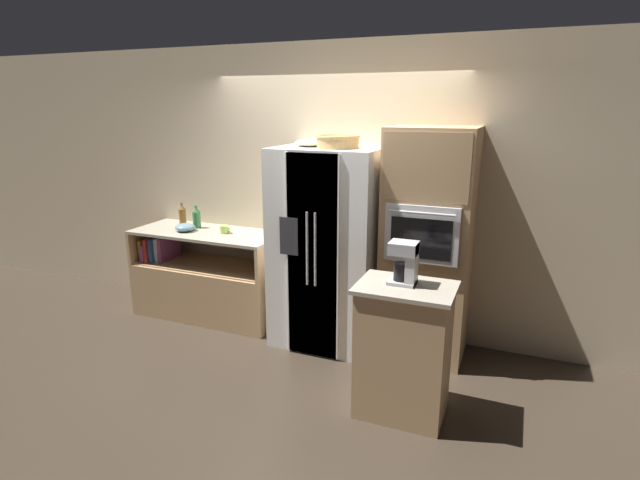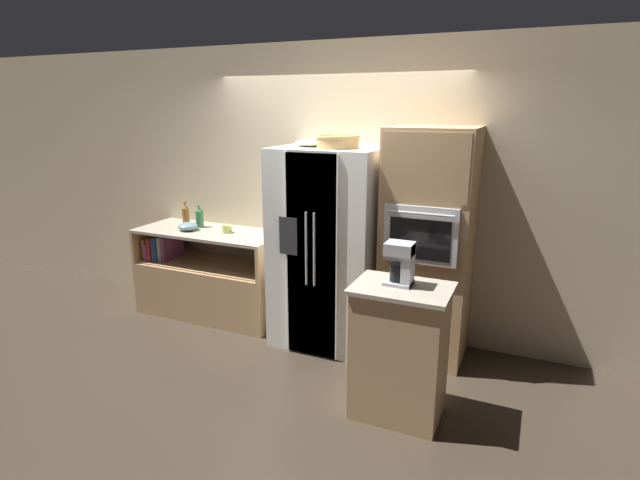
{
  "view_description": "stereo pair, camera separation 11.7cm",
  "coord_description": "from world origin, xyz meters",
  "px_view_note": "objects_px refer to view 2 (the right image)",
  "views": [
    {
      "loc": [
        1.74,
        -4.09,
        2.22
      ],
      "look_at": [
        0.05,
        -0.02,
        1.02
      ],
      "focal_mm": 28.0,
      "sensor_mm": 36.0,
      "label": 1
    },
    {
      "loc": [
        1.85,
        -4.04,
        2.22
      ],
      "look_at": [
        0.05,
        -0.02,
        1.02
      ],
      "focal_mm": 28.0,
      "sensor_mm": 36.0,
      "label": 2
    }
  ],
  "objects_px": {
    "bottle_tall": "(199,217)",
    "mixing_bowl": "(188,226)",
    "coffee_maker": "(402,262)",
    "refrigerator": "(329,248)",
    "bottle_short": "(186,214)",
    "wicker_basket": "(338,141)",
    "fruit_bowl": "(312,143)",
    "wall_oven": "(428,246)",
    "mug": "(227,229)"
  },
  "relations": [
    {
      "from": "bottle_tall",
      "to": "mixing_bowl",
      "type": "relative_size",
      "value": 1.14
    },
    {
      "from": "bottle_tall",
      "to": "coffee_maker",
      "type": "relative_size",
      "value": 0.79
    },
    {
      "from": "refrigerator",
      "to": "bottle_short",
      "type": "xyz_separation_m",
      "value": [
        -1.81,
        0.21,
        0.12
      ]
    },
    {
      "from": "wicker_basket",
      "to": "fruit_bowl",
      "type": "distance_m",
      "value": 0.3
    },
    {
      "from": "bottle_short",
      "to": "bottle_tall",
      "type": "bearing_deg",
      "value": -10.97
    },
    {
      "from": "refrigerator",
      "to": "fruit_bowl",
      "type": "height_order",
      "value": "fruit_bowl"
    },
    {
      "from": "wall_oven",
      "to": "mug",
      "type": "relative_size",
      "value": 16.84
    },
    {
      "from": "wicker_basket",
      "to": "fruit_bowl",
      "type": "bearing_deg",
      "value": 164.27
    },
    {
      "from": "mug",
      "to": "coffee_maker",
      "type": "xyz_separation_m",
      "value": [
        2.11,
        -0.94,
        0.19
      ]
    },
    {
      "from": "bottle_short",
      "to": "mixing_bowl",
      "type": "height_order",
      "value": "bottle_short"
    },
    {
      "from": "bottle_short",
      "to": "fruit_bowl",
      "type": "bearing_deg",
      "value": -6.35
    },
    {
      "from": "mug",
      "to": "wicker_basket",
      "type": "bearing_deg",
      "value": -5.51
    },
    {
      "from": "refrigerator",
      "to": "mug",
      "type": "relative_size",
      "value": 15.27
    },
    {
      "from": "wicker_basket",
      "to": "mixing_bowl",
      "type": "relative_size",
      "value": 1.83
    },
    {
      "from": "bottle_short",
      "to": "coffee_maker",
      "type": "distance_m",
      "value": 2.94
    },
    {
      "from": "fruit_bowl",
      "to": "coffee_maker",
      "type": "bearing_deg",
      "value": -39.07
    },
    {
      "from": "mug",
      "to": "wall_oven",
      "type": "bearing_deg",
      "value": 0.51
    },
    {
      "from": "fruit_bowl",
      "to": "bottle_short",
      "type": "xyz_separation_m",
      "value": [
        -1.63,
        0.18,
        -0.84
      ]
    },
    {
      "from": "wall_oven",
      "to": "wicker_basket",
      "type": "bearing_deg",
      "value": -169.89
    },
    {
      "from": "bottle_tall",
      "to": "refrigerator",
      "type": "bearing_deg",
      "value": -5.85
    },
    {
      "from": "refrigerator",
      "to": "wicker_basket",
      "type": "height_order",
      "value": "wicker_basket"
    },
    {
      "from": "refrigerator",
      "to": "fruit_bowl",
      "type": "xyz_separation_m",
      "value": [
        -0.18,
        0.02,
        0.96
      ]
    },
    {
      "from": "refrigerator",
      "to": "mug",
      "type": "height_order",
      "value": "refrigerator"
    },
    {
      "from": "wicker_basket",
      "to": "mug",
      "type": "xyz_separation_m",
      "value": [
        -1.28,
        0.12,
        -0.94
      ]
    },
    {
      "from": "wicker_basket",
      "to": "fruit_bowl",
      "type": "relative_size",
      "value": 1.27
    },
    {
      "from": "fruit_bowl",
      "to": "mixing_bowl",
      "type": "bearing_deg",
      "value": -178.65
    },
    {
      "from": "bottle_short",
      "to": "mug",
      "type": "relative_size",
      "value": 2.05
    },
    {
      "from": "wall_oven",
      "to": "wicker_basket",
      "type": "relative_size",
      "value": 5.29
    },
    {
      "from": "fruit_bowl",
      "to": "bottle_tall",
      "type": "xyz_separation_m",
      "value": [
        -1.41,
        0.14,
        -0.84
      ]
    },
    {
      "from": "wall_oven",
      "to": "bottle_tall",
      "type": "relative_size",
      "value": 8.5
    },
    {
      "from": "wicker_basket",
      "to": "fruit_bowl",
      "type": "xyz_separation_m",
      "value": [
        -0.28,
        0.08,
        -0.03
      ]
    },
    {
      "from": "bottle_short",
      "to": "refrigerator",
      "type": "bearing_deg",
      "value": -6.47
    },
    {
      "from": "fruit_bowl",
      "to": "mug",
      "type": "height_order",
      "value": "fruit_bowl"
    },
    {
      "from": "wicker_basket",
      "to": "bottle_short",
      "type": "bearing_deg",
      "value": 172.22
    },
    {
      "from": "bottle_short",
      "to": "mug",
      "type": "distance_m",
      "value": 0.65
    },
    {
      "from": "fruit_bowl",
      "to": "refrigerator",
      "type": "bearing_deg",
      "value": -7.56
    },
    {
      "from": "fruit_bowl",
      "to": "coffee_maker",
      "type": "relative_size",
      "value": 1.0
    },
    {
      "from": "mug",
      "to": "mixing_bowl",
      "type": "height_order",
      "value": "same"
    },
    {
      "from": "wall_oven",
      "to": "mixing_bowl",
      "type": "bearing_deg",
      "value": -177.82
    },
    {
      "from": "bottle_tall",
      "to": "bottle_short",
      "type": "relative_size",
      "value": 0.97
    },
    {
      "from": "mug",
      "to": "coffee_maker",
      "type": "distance_m",
      "value": 2.32
    },
    {
      "from": "mixing_bowl",
      "to": "refrigerator",
      "type": "bearing_deg",
      "value": 0.34
    },
    {
      "from": "fruit_bowl",
      "to": "wicker_basket",
      "type": "bearing_deg",
      "value": -15.73
    },
    {
      "from": "wall_oven",
      "to": "wicker_basket",
      "type": "xyz_separation_m",
      "value": [
        -0.8,
        -0.14,
        0.89
      ]
    },
    {
      "from": "bottle_short",
      "to": "coffee_maker",
      "type": "relative_size",
      "value": 0.82
    },
    {
      "from": "refrigerator",
      "to": "bottle_short",
      "type": "relative_size",
      "value": 7.46
    },
    {
      "from": "fruit_bowl",
      "to": "mug",
      "type": "relative_size",
      "value": 2.5
    },
    {
      "from": "wicker_basket",
      "to": "coffee_maker",
      "type": "relative_size",
      "value": 1.27
    },
    {
      "from": "refrigerator",
      "to": "coffee_maker",
      "type": "distance_m",
      "value": 1.3
    },
    {
      "from": "fruit_bowl",
      "to": "bottle_short",
      "type": "relative_size",
      "value": 1.22
    }
  ]
}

